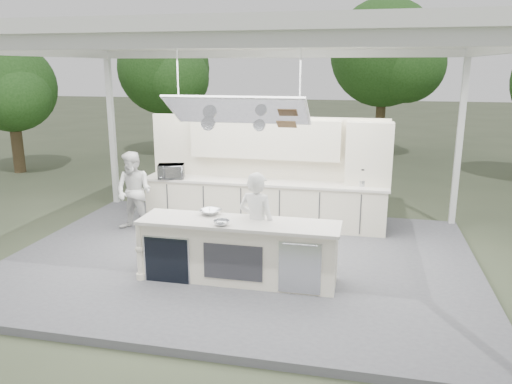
% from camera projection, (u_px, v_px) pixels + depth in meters
% --- Properties ---
extents(ground, '(90.00, 90.00, 0.00)m').
position_uv_depth(ground, '(241.00, 263.00, 8.76)').
color(ground, '#474F36').
rests_on(ground, ground).
extents(stage_deck, '(8.00, 6.00, 0.12)m').
position_uv_depth(stage_deck, '(241.00, 260.00, 8.75)').
color(stage_deck, '#5A5B5F').
rests_on(stage_deck, ground).
extents(tent, '(8.20, 6.20, 3.86)m').
position_uv_depth(tent, '(239.00, 44.00, 7.84)').
color(tent, white).
rests_on(tent, ground).
extents(demo_island, '(3.10, 0.79, 0.95)m').
position_uv_depth(demo_island, '(237.00, 251.00, 7.72)').
color(demo_island, beige).
rests_on(demo_island, stage_deck).
extents(back_counter, '(5.08, 0.72, 0.95)m').
position_uv_depth(back_counter, '(263.00, 203.00, 10.41)').
color(back_counter, beige).
rests_on(back_counter, stage_deck).
extents(back_wall_unit, '(5.05, 0.48, 2.25)m').
position_uv_depth(back_wall_unit, '(287.00, 156.00, 10.28)').
color(back_wall_unit, beige).
rests_on(back_wall_unit, stage_deck).
extents(tree_cluster, '(19.55, 9.40, 5.85)m').
position_uv_depth(tree_cluster, '(306.00, 69.00, 17.24)').
color(tree_cluster, brown).
rests_on(tree_cluster, ground).
extents(head_chef, '(0.71, 0.56, 1.69)m').
position_uv_depth(head_chef, '(257.00, 225.00, 7.77)').
color(head_chef, white).
rests_on(head_chef, stage_deck).
extents(sous_chef, '(0.87, 0.72, 1.61)m').
position_uv_depth(sous_chef, '(134.00, 192.00, 9.98)').
color(sous_chef, white).
rests_on(sous_chef, stage_deck).
extents(toaster_oven, '(0.62, 0.51, 0.30)m').
position_uv_depth(toaster_oven, '(171.00, 171.00, 10.49)').
color(toaster_oven, '#AFB1B6').
rests_on(toaster_oven, back_counter).
extents(bowl_large, '(0.43, 0.43, 0.08)m').
position_uv_depth(bowl_large, '(210.00, 212.00, 7.95)').
color(bowl_large, silver).
rests_on(bowl_large, demo_island).
extents(bowl_small, '(0.24, 0.24, 0.08)m').
position_uv_depth(bowl_small, '(221.00, 223.00, 7.40)').
color(bowl_small, silver).
rests_on(bowl_small, demo_island).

